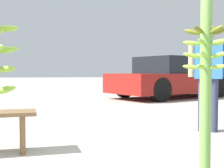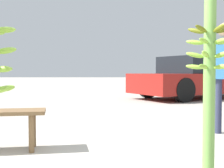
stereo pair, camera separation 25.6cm
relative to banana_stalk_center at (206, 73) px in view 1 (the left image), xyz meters
name	(u,v)px [view 1 (the left image)]	position (x,y,z in m)	size (l,w,h in m)	color
banana_stalk_center	(206,73)	(0.00, 0.00, 0.00)	(0.39, 0.39, 1.58)	#6B9E47
vendor_person	(208,68)	(0.76, 1.71, 0.07)	(0.55, 0.32, 1.53)	#2D334C
parked_car	(173,78)	(2.01, 7.40, -0.20)	(4.58, 3.65, 1.33)	maroon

